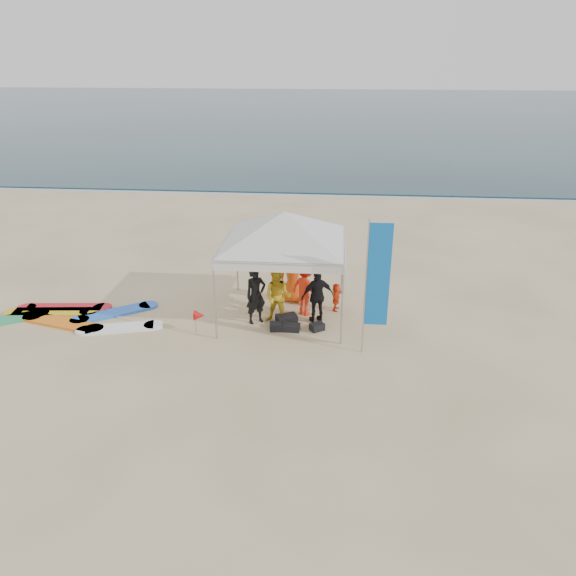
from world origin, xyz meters
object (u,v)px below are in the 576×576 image
Objects in this scene: person_orange_a at (306,288)px; marker_pennant at (199,315)px; person_yellow at (278,297)px; person_seated at (336,297)px; feather_flag at (377,277)px; canopy_tent at (284,212)px; person_black_b at (317,296)px; surfboard_spread at (70,317)px; person_black_a at (256,295)px; person_orange_b at (293,276)px.

marker_pennant is (-2.74, -1.39, -0.29)m from person_orange_a.
person_yellow is 1.89× the size of person_seated.
person_yellow is at bearing 149.73° from feather_flag.
canopy_tent is 1.32× the size of feather_flag.
person_black_b reaches higher than marker_pennant.
feather_flag is (2.53, -1.47, 1.26)m from person_yellow.
surfboard_spread is at bearing -172.59° from canopy_tent.
person_yellow is 2.45× the size of marker_pennant.
person_black_a is 5.35m from surfboard_spread.
marker_pennant is (-2.30, -2.25, -0.32)m from person_orange_b.
person_black_a is at bearing 2.35° from surfboard_spread.
canopy_tent is at bearing 47.67° from person_orange_a.
person_seated is at bearing 172.53° from person_orange_b.
surfboard_spread is (-6.97, -0.41, -0.75)m from person_black_b.
feather_flag is 8.74m from surfboard_spread.
person_orange_b reaches higher than person_seated.
person_orange_a is 0.34× the size of canopy_tent.
feather_flag reaches higher than person_seated.
person_orange_b reaches higher than person_yellow.
feather_flag is at bearing -8.27° from surfboard_spread.
person_orange_a reaches higher than person_seated.
person_seated is at bearing 41.08° from person_yellow.
canopy_tent reaches higher than surfboard_spread.
marker_pennant is at bearing 171.29° from feather_flag.
person_black_b is at bearing 3.35° from surfboard_spread.
person_seated is (0.87, 0.34, -0.38)m from person_orange_a.
person_orange_a is 0.96m from person_orange_b.
person_orange_b is at bearing 127.22° from feather_flag.
person_orange_a is (0.72, 0.61, 0.01)m from person_yellow.
surfboard_spread is (-6.18, -1.72, -0.78)m from person_orange_b.
person_black_b is at bearing 167.22° from person_orange_a.
person_black_b is 0.30× the size of surfboard_spread.
person_yellow is at bearing -31.08° from person_black_a.
person_orange_a is 6.72m from surfboard_spread.
marker_pennant is (-1.41, -0.75, -0.32)m from person_black_a.
person_black_a is at bearing 73.58° from person_orange_b.
person_orange_a is 2.31m from canopy_tent.
person_black_b is 2.46m from canopy_tent.
feather_flag is at bearing 170.65° from person_orange_a.
marker_pennant is at bearing 173.62° from person_black_a.
person_orange_b is (-0.44, 0.86, 0.03)m from person_orange_a.
canopy_tent is (0.12, 0.53, 2.23)m from person_yellow.
person_black_b is at bearing 156.98° from person_seated.
person_seated is 3.07m from feather_flag.
feather_flag reaches higher than canopy_tent.
canopy_tent reaches higher than person_yellow.
person_black_a reaches higher than person_seated.
person_yellow is 5.94m from surfboard_spread.
person_seated is at bearing 25.72° from marker_pennant.
person_black_b is at bearing -27.78° from person_black_a.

